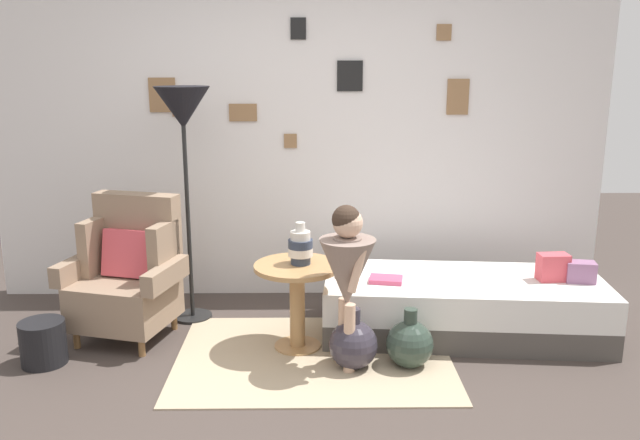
% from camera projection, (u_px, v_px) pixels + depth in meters
% --- Properties ---
extents(ground_plane, '(12.00, 12.00, 0.00)m').
position_uv_depth(ground_plane, '(294.00, 415.00, 3.49)').
color(ground_plane, '#423833').
extents(gallery_wall, '(4.80, 0.12, 2.60)m').
position_uv_depth(gallery_wall, '(299.00, 134.00, 5.07)').
color(gallery_wall, silver).
rests_on(gallery_wall, ground).
extents(rug, '(1.75, 1.29, 0.01)m').
position_uv_depth(rug, '(313.00, 357.00, 4.17)').
color(rug, tan).
rests_on(rug, ground).
extents(armchair, '(0.86, 0.73, 0.97)m').
position_uv_depth(armchair, '(129.00, 274.00, 4.42)').
color(armchair, olive).
rests_on(armchair, ground).
extents(daybed, '(1.96, 0.96, 0.40)m').
position_uv_depth(daybed, '(463.00, 306.00, 4.50)').
color(daybed, '#4C4742').
rests_on(daybed, ground).
extents(pillow_head, '(0.21, 0.15, 0.14)m').
position_uv_depth(pillow_head, '(580.00, 272.00, 4.38)').
color(pillow_head, gray).
rests_on(pillow_head, daybed).
extents(pillow_mid, '(0.21, 0.13, 0.18)m').
position_uv_depth(pillow_mid, '(553.00, 267.00, 4.40)').
color(pillow_mid, '#D64C56').
rests_on(pillow_mid, daybed).
extents(side_table, '(0.56, 0.56, 0.58)m').
position_uv_depth(side_table, '(298.00, 289.00, 4.22)').
color(side_table, tan).
rests_on(side_table, ground).
extents(vase_striped, '(0.16, 0.16, 0.28)m').
position_uv_depth(vase_striped, '(300.00, 247.00, 4.16)').
color(vase_striped, '#2D384C').
rests_on(vase_striped, side_table).
extents(floor_lamp, '(0.38, 0.38, 1.69)m').
position_uv_depth(floor_lamp, '(183.00, 119.00, 4.47)').
color(floor_lamp, black).
rests_on(floor_lamp, ground).
extents(person_child, '(0.34, 0.34, 1.04)m').
position_uv_depth(person_child, '(347.00, 268.00, 3.86)').
color(person_child, '#D8AD8E').
rests_on(person_child, ground).
extents(book_on_daybed, '(0.25, 0.20, 0.03)m').
position_uv_depth(book_on_daybed, '(386.00, 279.00, 4.39)').
color(book_on_daybed, '#CA4B70').
rests_on(book_on_daybed, daybed).
extents(demijohn_near, '(0.30, 0.30, 0.39)m').
position_uv_depth(demijohn_near, '(353.00, 344.00, 4.00)').
color(demijohn_near, '#332D38').
rests_on(demijohn_near, ground).
extents(demijohn_far, '(0.30, 0.30, 0.38)m').
position_uv_depth(demijohn_far, '(410.00, 344.00, 4.02)').
color(demijohn_far, '#2D3D33').
rests_on(demijohn_far, ground).
extents(magazine_basket, '(0.28, 0.28, 0.28)m').
position_uv_depth(magazine_basket, '(43.00, 343.00, 4.06)').
color(magazine_basket, black).
rests_on(magazine_basket, ground).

